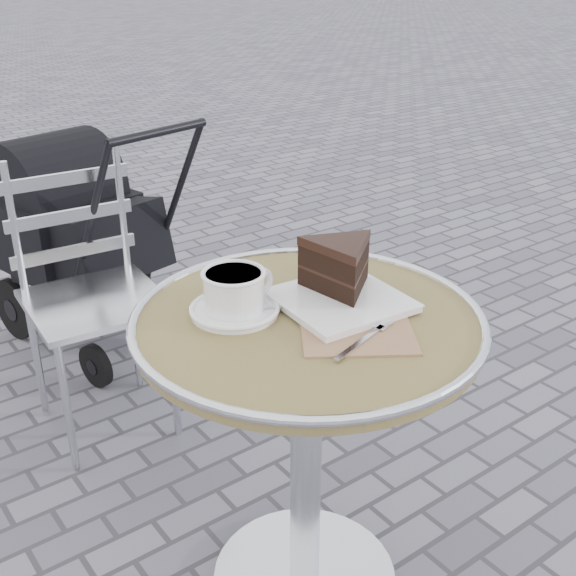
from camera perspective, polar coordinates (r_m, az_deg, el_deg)
cafe_table at (r=1.54m, az=1.51°, el=-7.76°), size 0.72×0.72×0.74m
cappuccino_set at (r=1.45m, az=-4.20°, el=-0.55°), size 0.20×0.18×0.09m
cake_plate_set at (r=1.50m, az=4.21°, el=1.12°), size 0.32×0.38×0.13m
bistro_chair at (r=2.28m, az=-15.93°, el=1.79°), size 0.42×0.42×0.86m
baby_stroller at (r=2.81m, az=-16.36°, el=3.62°), size 0.57×0.94×0.91m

